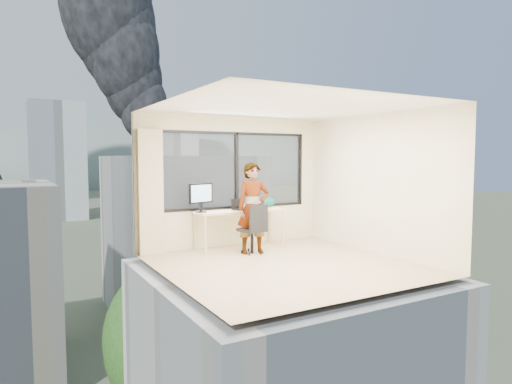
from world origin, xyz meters
TOP-DOWN VIEW (x-y plane):
  - floor at (0.00, 0.00)m, footprint 4.00×4.00m
  - ceiling at (0.00, 0.00)m, footprint 4.00×4.00m
  - wall_front at (0.00, -2.00)m, footprint 4.00×0.01m
  - wall_left at (-2.00, 0.00)m, footprint 0.01×4.00m
  - wall_right at (2.00, 0.00)m, footprint 0.01×4.00m
  - window_wall at (0.05, 2.00)m, footprint 3.30×0.16m
  - curtain at (-1.72, 1.88)m, footprint 0.45×0.14m
  - desk at (0.00, 1.66)m, footprint 1.80×0.60m
  - chair at (-0.06, 1.04)m, footprint 0.56×0.56m
  - person at (-0.02, 1.07)m, footprint 0.68×0.51m
  - monitor at (-0.80, 1.71)m, footprint 0.57×0.29m
  - game_console at (0.19, 1.86)m, footprint 0.35×0.31m
  - laptop at (0.03, 1.67)m, footprint 0.37×0.39m
  - cellphone at (-0.02, 1.54)m, footprint 0.12×0.07m
  - pen_cup at (0.22, 1.57)m, footprint 0.10×0.10m
  - handbag at (0.80, 1.86)m, footprint 0.31×0.22m
  - exterior_ground at (0.00, 120.00)m, footprint 400.00×400.00m
  - near_bldg_b at (12.00, 38.00)m, footprint 14.00×13.00m
  - near_bldg_c at (30.00, 28.00)m, footprint 12.00×10.00m
  - far_tower_b at (8.00, 120.00)m, footprint 13.00×13.00m
  - far_tower_c at (45.00, 140.00)m, footprint 15.00×15.00m
  - hill_b at (100.00, 320.00)m, footprint 300.00×220.00m
  - tree_b at (4.00, 18.00)m, footprint 7.60×7.60m
  - tree_c at (22.00, 40.00)m, footprint 8.40×8.40m
  - smoke_plume_b at (55.00, 170.00)m, footprint 30.00×18.00m

SIDE VIEW (x-z plane):
  - exterior_ground at x=0.00m, z-range -14.02..-13.98m
  - hill_b at x=100.00m, z-range -62.00..34.00m
  - tree_b at x=4.00m, z-range -14.00..-5.00m
  - near_bldg_c at x=30.00m, z-range -14.00..-4.00m
  - tree_c at x=22.00m, z-range -14.00..-4.00m
  - near_bldg_b at x=12.00m, z-range -14.00..2.00m
  - far_tower_c at x=45.00m, z-range -14.00..12.00m
  - floor at x=0.00m, z-range -0.01..0.01m
  - desk at x=0.00m, z-range 0.00..0.75m
  - chair at x=-0.06m, z-range 0.00..0.94m
  - cellphone at x=-0.02m, z-range 0.75..0.76m
  - game_console at x=0.19m, z-range 0.75..0.82m
  - pen_cup at x=0.22m, z-range 0.75..0.85m
  - person at x=-0.02m, z-range 0.00..1.69m
  - laptop at x=0.03m, z-range 0.75..0.95m
  - handbag at x=0.80m, z-range 0.75..0.96m
  - far_tower_b at x=8.00m, z-range -14.00..16.00m
  - monitor at x=-0.80m, z-range 0.75..1.31m
  - curtain at x=-1.72m, z-range 0.00..2.30m
  - wall_front at x=0.00m, z-range 0.00..2.60m
  - wall_left at x=-2.00m, z-range 0.00..2.60m
  - wall_right at x=2.00m, z-range 0.00..2.60m
  - window_wall at x=0.05m, z-range 0.75..2.30m
  - ceiling at x=0.00m, z-range 2.60..2.60m
  - smoke_plume_b at x=55.00m, z-range -8.00..62.00m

